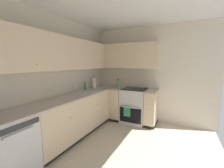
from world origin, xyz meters
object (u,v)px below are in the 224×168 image
(oil_bottle, at_px, (118,84))
(oven_range, at_px, (134,105))
(dishwasher, at_px, (7,150))
(soap_bottle, at_px, (85,86))
(paper_towel_roll, at_px, (94,83))

(oil_bottle, bearing_deg, oven_range, -87.71)
(dishwasher, xyz_separation_m, oven_range, (2.62, -0.90, 0.02))
(dishwasher, distance_m, soap_bottle, 2.04)
(paper_towel_roll, bearing_deg, soap_bottle, 177.01)
(oven_range, distance_m, soap_bottle, 1.38)
(oven_range, bearing_deg, oil_bottle, 92.29)
(soap_bottle, bearing_deg, oil_bottle, -43.66)
(dishwasher, bearing_deg, oven_range, -19.01)
(dishwasher, distance_m, oven_range, 2.77)
(dishwasher, relative_size, soap_bottle, 3.78)
(oven_range, xyz_separation_m, oil_bottle, (-0.02, 0.46, 0.55))
(soap_bottle, relative_size, oil_bottle, 0.92)
(paper_towel_roll, bearing_deg, dishwasher, -176.06)
(oven_range, xyz_separation_m, soap_bottle, (-0.67, 1.08, 0.54))
(oven_range, relative_size, oil_bottle, 4.25)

